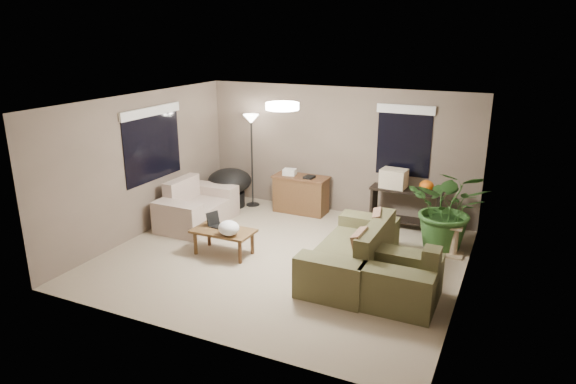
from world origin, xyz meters
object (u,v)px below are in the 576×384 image
at_px(loveseat, 196,209).
at_px(papasan_chair, 230,185).
at_px(coffee_table, 223,233).
at_px(console_table, 405,205).
at_px(desk, 301,194).
at_px(houseplant, 448,217).
at_px(main_sofa, 354,255).
at_px(armchair, 403,282).
at_px(cat_scratching_post, 454,243).
at_px(floor_lamp, 251,130).

relative_size(loveseat, papasan_chair, 1.58).
relative_size(coffee_table, console_table, 0.77).
height_order(desk, papasan_chair, papasan_chair).
bearing_deg(papasan_chair, loveseat, -92.68).
xyz_separation_m(console_table, houseplant, (0.84, -0.65, 0.11)).
xyz_separation_m(main_sofa, armchair, (0.87, -0.57, 0.00)).
distance_m(loveseat, desk, 2.10).
xyz_separation_m(loveseat, cat_scratching_post, (4.64, 0.55, -0.08)).
bearing_deg(coffee_table, loveseat, 141.26).
xyz_separation_m(armchair, cat_scratching_post, (0.42, 1.86, -0.08)).
distance_m(coffee_table, houseplant, 3.72).
height_order(armchair, houseplant, houseplant).
xyz_separation_m(loveseat, houseplant, (4.47, 0.81, 0.25)).
height_order(papasan_chair, houseplant, houseplant).
bearing_deg(main_sofa, desk, 129.91).
height_order(main_sofa, cat_scratching_post, main_sofa).
distance_m(coffee_table, desk, 2.43).
relative_size(main_sofa, cat_scratching_post, 4.40).
height_order(main_sofa, coffee_table, main_sofa).
bearing_deg(loveseat, armchair, -17.27).
bearing_deg(papasan_chair, coffee_table, -61.34).
bearing_deg(loveseat, floor_lamp, 72.17).
distance_m(loveseat, coffee_table, 1.56).
xyz_separation_m(console_table, cat_scratching_post, (1.01, -0.91, -0.22)).
relative_size(loveseat, coffee_table, 1.60).
relative_size(console_table, houseplant, 0.92).
bearing_deg(main_sofa, cat_scratching_post, 45.25).
bearing_deg(papasan_chair, armchair, -30.59).
bearing_deg(desk, armchair, -45.59).
bearing_deg(floor_lamp, houseplant, -8.33).
height_order(coffee_table, papasan_chair, papasan_chair).
xyz_separation_m(coffee_table, console_table, (2.41, 2.43, 0.08)).
bearing_deg(console_table, main_sofa, -97.07).
bearing_deg(papasan_chair, cat_scratching_post, -7.51).
distance_m(armchair, floor_lamp, 4.83).
height_order(loveseat, cat_scratching_post, loveseat).
bearing_deg(cat_scratching_post, houseplant, 122.81).
distance_m(main_sofa, armchair, 1.04).
height_order(armchair, coffee_table, armchair).
relative_size(coffee_table, cat_scratching_post, 2.00).
height_order(papasan_chair, cat_scratching_post, papasan_chair).
distance_m(houseplant, cat_scratching_post, 0.46).
bearing_deg(floor_lamp, loveseat, -107.83).
relative_size(coffee_table, floor_lamp, 0.52).
height_order(desk, console_table, same).
bearing_deg(cat_scratching_post, desk, 164.12).
relative_size(console_table, cat_scratching_post, 2.60).
relative_size(armchair, floor_lamp, 0.52).
height_order(console_table, cat_scratching_post, console_table).
bearing_deg(main_sofa, houseplant, 54.46).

